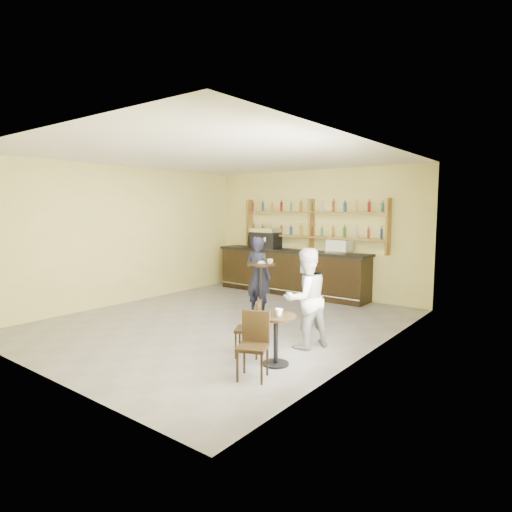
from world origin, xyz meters
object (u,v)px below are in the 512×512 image
Objects in this scene: bar_counter at (291,272)px; chair_west at (248,329)px; pastry_case at (339,247)px; cafe_table at (276,340)px; patron_second at (305,298)px; pedestal_table at (261,292)px; man_main at (258,276)px; espresso_machine at (266,238)px; chair_south at (253,346)px.

bar_counter is 4.83m from chair_west.
pastry_case is 0.74× the size of cafe_table.
chair_west is at bearing -4.75° from patron_second.
pedestal_table is 0.69× the size of man_main.
espresso_machine is at bearing 127.73° from cafe_table.
chair_west is (-0.55, 0.05, 0.06)m from cafe_table.
pastry_case is at bearing -137.69° from patron_second.
pedestal_table is at bearing -59.26° from espresso_machine.
patron_second reaches higher than pastry_case.
man_main reaches higher than chair_south.
bar_counter is at bearing -3.91° from espresso_machine.
bar_counter is 3.74× the size of pedestal_table.
pastry_case reaches higher than bar_counter.
bar_counter is at bearing 174.38° from pastry_case.
cafe_table is (1.65, -1.87, -0.21)m from pedestal_table.
espresso_machine is 0.66× the size of pedestal_table.
pedestal_table is 1.57× the size of cafe_table.
man_main is 1.89× the size of chair_south.
pastry_case is 0.33× the size of man_main.
espresso_machine is (-0.82, 0.00, 0.85)m from bar_counter.
patron_second reaches higher than cafe_table.
man_main is (1.52, -2.33, -0.60)m from espresso_machine.
chair_south is (0.60, -0.65, 0.02)m from chair_west.
chair_west is 1.07m from patron_second.
espresso_machine is 0.90× the size of chair_west.
pastry_case is 0.33× the size of patron_second.
cafe_table is at bearing 132.40° from man_main.
chair_south reaches higher than chair_west.
pedestal_table reaches higher than cafe_table.
man_main reaches higher than cafe_table.
espresso_machine reaches higher than pastry_case.
patron_second is at bearing -54.10° from bar_counter.
chair_south is (3.47, -5.02, -0.99)m from espresso_machine.
man_main is 2.86m from cafe_table.
espresso_machine reaches higher than chair_south.
man_main is (-0.66, -2.33, -0.49)m from pastry_case.
cafe_table is (2.60, -4.42, -0.21)m from bar_counter.
pedestal_table is at bearing 101.70° from chair_south.
patron_second is at bearing 71.59° from chair_south.
espresso_machine is at bearing 180.00° from bar_counter.
patron_second is (-0.07, 0.93, 0.44)m from cafe_table.
bar_counter is at bearing 94.87° from chair_south.
chair_south is (1.70, -2.47, -0.13)m from pedestal_table.
bar_counter is at bearing -73.12° from man_main.
pastry_case is 4.68m from cafe_table.
man_main is at bearing -73.24° from bar_counter.
bar_counter is 5.13m from cafe_table.
pastry_case is 4.51m from chair_west.
pedestal_table is (0.94, -2.55, -0.01)m from bar_counter.
chair_south is 0.54× the size of patron_second.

